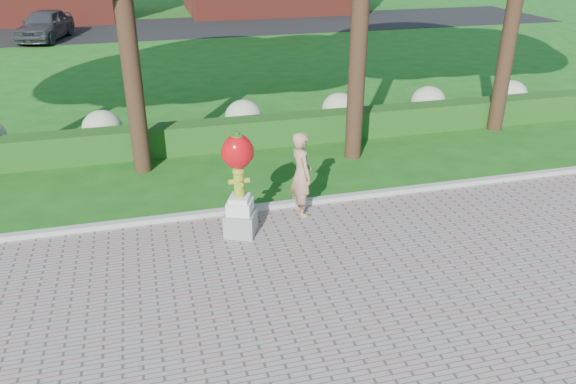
% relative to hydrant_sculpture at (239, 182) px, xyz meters
% --- Properties ---
extents(ground, '(100.00, 100.00, 0.00)m').
position_rel_hydrant_sculpture_xyz_m(ground, '(0.19, -2.09, -1.18)').
color(ground, '#175515').
rests_on(ground, ground).
extents(curb, '(40.00, 0.18, 0.15)m').
position_rel_hydrant_sculpture_xyz_m(curb, '(0.19, 0.91, -1.11)').
color(curb, '#ADADA5').
rests_on(curb, ground).
extents(lawn_hedge, '(24.00, 0.70, 0.80)m').
position_rel_hydrant_sculpture_xyz_m(lawn_hedge, '(0.19, 4.91, -0.78)').
color(lawn_hedge, '#133E11').
rests_on(lawn_hedge, ground).
extents(hydrangea_row, '(20.10, 1.10, 0.99)m').
position_rel_hydrant_sculpture_xyz_m(hydrangea_row, '(0.76, 5.91, -0.63)').
color(hydrangea_row, '#B3B189').
rests_on(hydrangea_row, ground).
extents(street, '(50.00, 8.00, 0.02)m').
position_rel_hydrant_sculpture_xyz_m(street, '(0.19, 25.91, -1.17)').
color(street, black).
rests_on(street, ground).
extents(hydrant_sculpture, '(0.77, 0.77, 2.16)m').
position_rel_hydrant_sculpture_xyz_m(hydrant_sculpture, '(0.00, 0.00, 0.00)').
color(hydrant_sculpture, gray).
rests_on(hydrant_sculpture, walkway).
extents(woman, '(0.53, 0.73, 1.85)m').
position_rel_hydrant_sculpture_xyz_m(woman, '(1.40, 0.51, -0.22)').
color(woman, '#A6805F').
rests_on(woman, walkway).
extents(parked_car, '(2.98, 5.00, 1.59)m').
position_rel_hydrant_sculpture_xyz_m(parked_car, '(-6.31, 23.62, -0.37)').
color(parked_car, '#38393E').
rests_on(parked_car, street).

